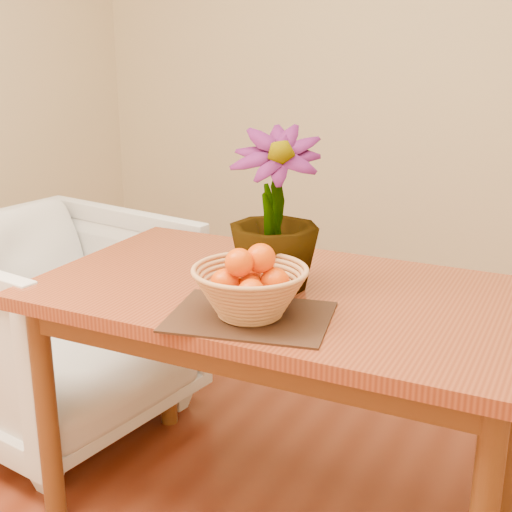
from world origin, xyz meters
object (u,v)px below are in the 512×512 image
at_px(potted_plant, 274,210).
at_px(armchair, 54,316).
at_px(wicker_basket, 250,294).
at_px(table, 285,318).

height_order(potted_plant, armchair, potted_plant).
distance_m(wicker_basket, potted_plant, 0.28).
relative_size(wicker_basket, potted_plant, 0.65).
xyz_separation_m(potted_plant, armchair, (-0.97, 0.16, -0.54)).
distance_m(wicker_basket, armchair, 1.15).
relative_size(potted_plant, armchair, 0.52).
bearing_deg(armchair, table, -89.75).
bearing_deg(wicker_basket, armchair, 158.94).
bearing_deg(armchair, wicker_basket, -102.11).
height_order(table, armchair, armchair).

